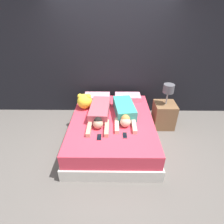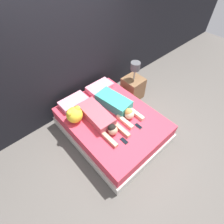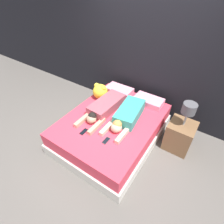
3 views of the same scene
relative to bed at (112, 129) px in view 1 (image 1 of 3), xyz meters
The scene contains 11 objects.
ground_plane 0.24m from the bed, ahead, with size 12.00×12.00×0.00m, color #5B5651.
wall_back 1.57m from the bed, 90.00° to the left, with size 12.00×0.06×2.60m.
bed is the anchor object (origin of this frame).
pillow_head_left 0.91m from the bed, 113.53° to the left, with size 0.56×0.32×0.12m.
pillow_head_right 0.91m from the bed, 66.47° to the left, with size 0.56×0.32×0.12m.
person_left 0.42m from the bed, 160.74° to the left, with size 0.39×1.11×0.20m.
person_right 0.44m from the bed, 26.36° to the left, with size 0.44×1.04×0.21m.
cell_phone_left 0.63m from the bed, 110.60° to the right, with size 0.07×0.15×0.01m.
cell_phone_right 0.59m from the bed, 66.12° to the right, with size 0.07×0.15×0.01m.
plush_toy 0.80m from the bed, 144.05° to the left, with size 0.30×0.30×0.32m.
nightstand 1.22m from the bed, 23.46° to the left, with size 0.44×0.44×0.98m.
Camera 1 is at (0.03, -2.70, 2.31)m, focal length 28.00 mm.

